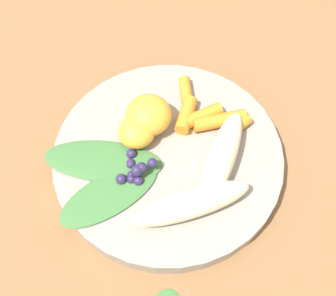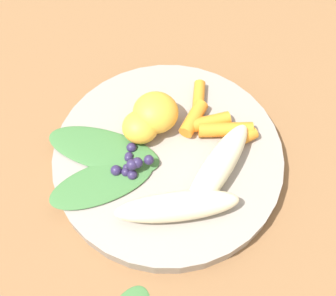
{
  "view_description": "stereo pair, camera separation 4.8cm",
  "coord_description": "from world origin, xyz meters",
  "px_view_note": "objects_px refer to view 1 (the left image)",
  "views": [
    {
      "loc": [
        -0.03,
        0.24,
        0.45
      ],
      "look_at": [
        0.0,
        0.0,
        0.03
      ],
      "focal_mm": 44.29,
      "sensor_mm": 36.0,
      "label": 1
    },
    {
      "loc": [
        -0.07,
        0.23,
        0.45
      ],
      "look_at": [
        0.0,
        0.0,
        0.03
      ],
      "focal_mm": 44.29,
      "sensor_mm": 36.0,
      "label": 2
    }
  ],
  "objects_px": {
    "bowl": "(168,157)",
    "banana_peeled_right": "(191,203)",
    "orange_segment_near": "(137,132)",
    "banana_peeled_left": "(221,159)"
  },
  "relations": [
    {
      "from": "banana_peeled_left",
      "to": "orange_segment_near",
      "type": "xyz_separation_m",
      "value": [
        0.1,
        -0.03,
        0.0
      ]
    },
    {
      "from": "bowl",
      "to": "orange_segment_near",
      "type": "distance_m",
      "value": 0.05
    },
    {
      "from": "bowl",
      "to": "banana_peeled_right",
      "type": "xyz_separation_m",
      "value": [
        -0.03,
        0.07,
        0.03
      ]
    },
    {
      "from": "banana_peeled_right",
      "to": "orange_segment_near",
      "type": "bearing_deg",
      "value": 105.89
    },
    {
      "from": "banana_peeled_left",
      "to": "orange_segment_near",
      "type": "distance_m",
      "value": 0.1
    },
    {
      "from": "banana_peeled_right",
      "to": "orange_segment_near",
      "type": "height_order",
      "value": "same"
    },
    {
      "from": "bowl",
      "to": "banana_peeled_right",
      "type": "height_order",
      "value": "banana_peeled_right"
    },
    {
      "from": "bowl",
      "to": "banana_peeled_right",
      "type": "distance_m",
      "value": 0.08
    },
    {
      "from": "bowl",
      "to": "banana_peeled_left",
      "type": "height_order",
      "value": "banana_peeled_left"
    },
    {
      "from": "orange_segment_near",
      "to": "bowl",
      "type": "bearing_deg",
      "value": 159.59
    }
  ]
}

